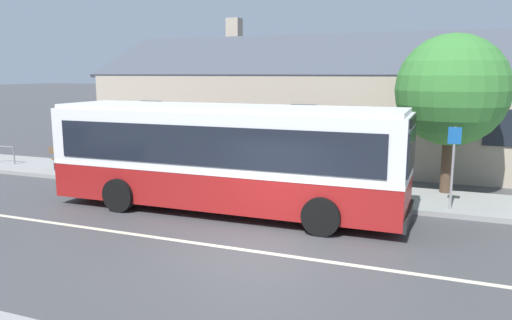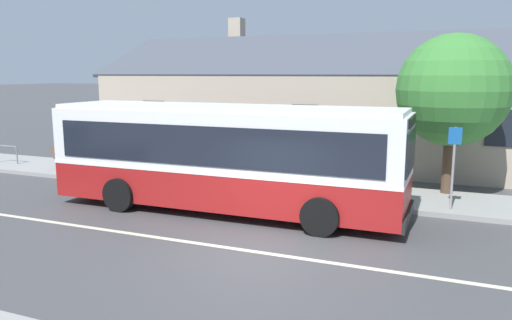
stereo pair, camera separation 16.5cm
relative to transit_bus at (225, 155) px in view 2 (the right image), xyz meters
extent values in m
plane|color=#424244|center=(2.12, -2.90, -1.68)|extent=(300.00, 300.00, 0.00)
cube|color=gray|center=(2.12, 3.10, -1.60)|extent=(60.00, 3.00, 0.15)
cube|color=beige|center=(2.12, -2.90, -1.67)|extent=(60.00, 0.16, 0.01)
cube|color=tan|center=(0.49, 11.18, 0.28)|extent=(20.55, 9.66, 3.92)
cube|color=#424751|center=(0.49, 8.77, 3.21)|extent=(21.15, 4.89, 2.08)
cube|color=#424751|center=(0.49, 13.59, 3.21)|extent=(21.15, 4.89, 2.08)
cube|color=tan|center=(-5.16, 12.15, 4.67)|extent=(0.70, 0.70, 1.20)
cube|color=black|center=(-6.70, 6.32, 0.48)|extent=(1.10, 0.06, 1.30)
cube|color=black|center=(0.49, 6.32, 0.48)|extent=(1.10, 0.06, 1.30)
cube|color=black|center=(7.68, 6.32, 0.48)|extent=(1.10, 0.06, 1.30)
cube|color=#4C3323|center=(3.57, 6.32, -0.63)|extent=(1.00, 0.06, 2.10)
cube|color=maroon|center=(-0.02, 0.00, -0.88)|extent=(10.44, 2.60, 1.03)
cube|color=white|center=(-0.02, 0.00, -0.32)|extent=(10.46, 2.62, 0.10)
cube|color=silver|center=(-0.02, 0.00, 0.53)|extent=(10.44, 2.60, 1.59)
cube|color=silver|center=(-0.02, 0.00, 1.38)|extent=(10.23, 2.47, 0.12)
cube|color=black|center=(-0.03, 1.26, 0.43)|extent=(9.59, 0.12, 1.09)
cube|color=black|center=(0.00, -1.27, 0.43)|extent=(9.59, 0.12, 1.09)
cube|color=black|center=(5.21, 0.05, 0.43)|extent=(0.06, 2.20, 1.09)
cube|color=black|center=(5.21, 0.05, 1.18)|extent=(0.06, 1.75, 0.24)
cube|color=black|center=(5.23, 0.05, -1.28)|extent=(0.10, 2.50, 0.28)
cube|color=#192D99|center=(-1.33, 1.26, -0.88)|extent=(2.92, 0.06, 0.72)
cube|color=black|center=(4.04, 1.31, -0.22)|extent=(0.90, 0.04, 2.37)
cylinder|color=black|center=(3.20, 1.28, -1.18)|extent=(1.00, 0.29, 1.00)
cylinder|color=black|center=(3.23, -1.22, -1.18)|extent=(1.00, 0.29, 1.00)
cylinder|color=black|center=(-2.89, 1.22, -1.18)|extent=(1.00, 0.29, 1.00)
cylinder|color=black|center=(-2.87, -1.28, -1.18)|extent=(1.00, 0.29, 1.00)
cube|color=brown|center=(-8.08, 2.75, -1.08)|extent=(1.84, 0.10, 0.04)
cube|color=brown|center=(-8.08, 2.61, -1.08)|extent=(1.84, 0.10, 0.04)
cube|color=brown|center=(-8.08, 2.46, -1.08)|extent=(1.84, 0.10, 0.04)
cube|color=brown|center=(-8.08, 2.34, -0.78)|extent=(1.84, 0.04, 0.10)
cube|color=brown|center=(-8.08, 2.34, -0.64)|extent=(1.84, 0.04, 0.10)
cube|color=black|center=(-7.34, 2.61, -1.30)|extent=(0.08, 0.43, 0.45)
cube|color=black|center=(-8.81, 2.61, -1.30)|extent=(0.08, 0.43, 0.45)
cube|color=brown|center=(-3.36, 2.80, -1.08)|extent=(1.89, 0.10, 0.04)
cube|color=brown|center=(-3.36, 2.65, -1.08)|extent=(1.89, 0.10, 0.04)
cube|color=brown|center=(-3.36, 2.51, -1.08)|extent=(1.89, 0.10, 0.04)
cube|color=brown|center=(-3.36, 2.38, -0.78)|extent=(1.89, 0.04, 0.10)
cube|color=brown|center=(-3.36, 2.38, -0.64)|extent=(1.89, 0.04, 0.10)
cube|color=black|center=(-2.60, 2.65, -1.30)|extent=(0.08, 0.43, 0.45)
cube|color=black|center=(-4.11, 2.65, -1.30)|extent=(0.08, 0.43, 0.45)
cylinder|color=#4C3828|center=(6.03, 4.25, -0.50)|extent=(0.38, 0.38, 2.35)
sphere|color=#387A33|center=(6.03, 4.25, 1.84)|extent=(3.58, 3.58, 3.58)
sphere|color=#387A33|center=(5.72, 4.68, 1.30)|extent=(2.02, 2.02, 2.02)
cylinder|color=gray|center=(6.21, 2.10, -0.33)|extent=(0.07, 0.07, 2.40)
cube|color=#1959A5|center=(6.21, 2.08, 0.62)|extent=(0.36, 0.03, 0.48)
cylinder|color=slate|center=(-11.43, 2.79, -1.15)|extent=(0.06, 0.06, 0.75)
cylinder|color=slate|center=(-11.98, 2.79, -0.78)|extent=(1.10, 0.06, 0.06)
camera|label=1|loc=(6.20, -13.03, 2.36)|focal=35.00mm
camera|label=2|loc=(6.35, -12.97, 2.36)|focal=35.00mm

